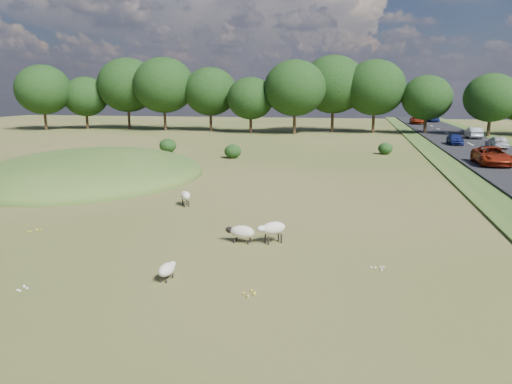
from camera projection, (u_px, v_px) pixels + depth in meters
ground at (270, 166)px, 42.17m from camera, size 160.00×160.00×0.00m
mound at (92, 177)px, 36.81m from camera, size 16.00×20.00×4.00m
road at (493, 156)px, 47.87m from camera, size 8.00×150.00×0.25m
treeline at (304, 89)px, 75.13m from camera, size 96.28×14.66×11.70m
shrubs at (241, 148)px, 49.65m from camera, size 23.58×7.46×1.43m
sheep_0 at (185, 196)px, 27.36m from camera, size 0.89×1.17×0.83m
sheep_1 at (167, 269)px, 16.60m from camera, size 0.52×1.03×0.58m
sheep_2 at (241, 232)px, 20.71m from camera, size 1.30×0.68×0.73m
sheep_3 at (273, 228)px, 20.59m from camera, size 1.24×1.07×0.91m
car_1 at (492, 156)px, 41.12m from camera, size 2.45×5.31×1.47m
car_2 at (433, 118)px, 99.65m from camera, size 2.11×5.18×1.50m
car_3 at (497, 142)px, 53.50m from camera, size 1.71×4.20×1.22m
car_4 at (455, 139)px, 56.82m from camera, size 1.50×3.73×1.27m
car_5 at (474, 133)px, 64.45m from camera, size 1.51×4.33×1.43m
car_6 at (418, 120)px, 92.98m from camera, size 2.44×5.29×1.47m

